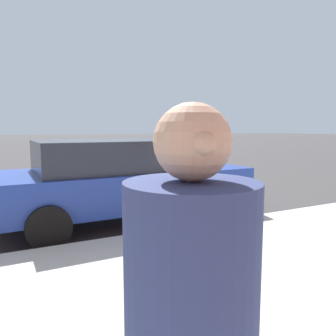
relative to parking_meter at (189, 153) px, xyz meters
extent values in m
plane|color=#3D3A3A|center=(2.72, 0.60, -1.37)|extent=(220.00, 220.00, 0.00)
cylinder|color=gray|center=(0.00, 0.00, -0.66)|extent=(0.06, 0.06, 1.15)
cube|color=gray|center=(0.00, 0.00, 0.08)|extent=(0.20, 0.14, 0.34)
sphere|color=gray|center=(0.00, 0.00, 0.28)|extent=(0.19, 0.19, 0.19)
cube|color=#B21919|center=(0.11, 0.00, 0.04)|extent=(0.01, 0.11, 0.12)
cube|color=black|center=(0.11, 0.00, 0.16)|extent=(0.01, 0.10, 0.08)
cube|color=navy|center=(1.76, 0.39, -0.73)|extent=(1.96, 4.69, 0.64)
cube|color=#232833|center=(1.76, 0.58, -0.14)|extent=(1.71, 2.63, 0.54)
cylinder|color=black|center=(2.73, -1.04, -1.05)|extent=(0.23, 0.64, 0.64)
cylinder|color=black|center=(0.82, -1.06, -1.05)|extent=(0.23, 0.64, 0.64)
cylinder|color=black|center=(2.69, 1.85, -1.05)|extent=(0.23, 0.64, 0.64)
cylinder|color=black|center=(0.79, 1.83, -1.05)|extent=(0.23, 0.64, 0.64)
cylinder|color=navy|center=(-3.23, 1.90, -0.14)|extent=(0.38, 0.38, 0.65)
sphere|color=tan|center=(-3.23, 1.90, 0.30)|extent=(0.21, 0.21, 0.21)
sphere|color=tan|center=(-3.33, 1.92, 0.30)|extent=(0.06, 0.06, 0.06)
camera|label=1|loc=(-3.99, 2.36, 0.33)|focal=35.00mm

